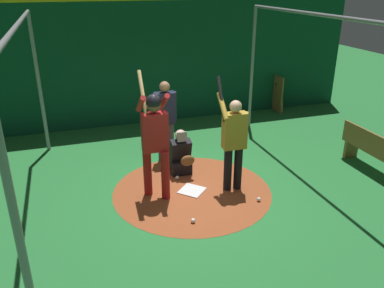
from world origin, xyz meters
TOP-DOWN VIEW (x-y plane):
  - ground_plane at (0.00, 0.00)m, footprint 27.95×27.95m
  - dirt_circle at (0.00, 0.00)m, footprint 2.93×2.93m
  - home_plate at (0.00, 0.00)m, footprint 0.59×0.59m
  - batter at (-0.04, -0.66)m, footprint 0.68×0.49m
  - catcher at (-0.77, 0.02)m, footprint 0.58×0.40m
  - umpire at (-1.49, -0.10)m, footprint 0.22×0.49m
  - visitor at (0.13, 0.74)m, footprint 0.56×0.50m
  - back_wall at (-4.10, 0.00)m, footprint 0.22×11.95m
  - cage_frame at (0.00, 0.00)m, footprint 5.83×5.17m
  - bat_rack at (-3.85, 3.90)m, footprint 0.70×0.20m
  - bench at (0.37, 3.74)m, footprint 1.67×0.36m
  - baseball_0 at (0.99, -0.31)m, footprint 0.07×0.07m
  - baseball_1 at (-0.52, -0.14)m, footprint 0.07×0.07m
  - baseball_2 at (0.72, 1.01)m, footprint 0.07×0.07m

SIDE VIEW (x-z plane):
  - ground_plane at x=0.00m, z-range 0.00..0.00m
  - dirt_circle at x=0.00m, z-range 0.00..0.01m
  - home_plate at x=0.00m, z-range 0.01..0.02m
  - baseball_0 at x=0.99m, z-range 0.01..0.08m
  - baseball_1 at x=-0.52m, z-range 0.01..0.08m
  - baseball_2 at x=0.72m, z-range 0.01..0.08m
  - catcher at x=-0.77m, z-range -0.10..0.84m
  - bench at x=0.37m, z-range 0.02..0.87m
  - bat_rack at x=-3.85m, z-range -0.04..1.01m
  - umpire at x=-1.49m, z-range 0.11..1.85m
  - visitor at x=0.13m, z-range -0.04..2.04m
  - batter at x=-0.04m, z-range 0.06..2.29m
  - back_wall at x=-4.10m, z-range 0.01..3.42m
  - cage_frame at x=0.00m, z-range 0.62..3.70m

